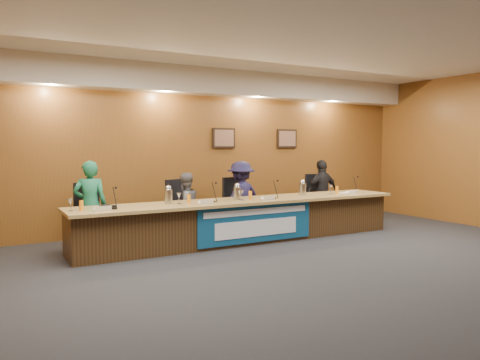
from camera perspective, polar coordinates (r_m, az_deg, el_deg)
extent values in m
plane|color=black|center=(6.47, 11.44, -11.07)|extent=(10.00, 10.00, 0.00)
cube|color=silver|center=(6.42, 11.88, 17.69)|extent=(10.00, 8.00, 0.04)
cube|color=brown|center=(9.62, -4.20, 3.65)|extent=(10.00, 0.04, 3.20)
cube|color=beige|center=(9.48, -3.59, 11.82)|extent=(10.00, 0.50, 0.50)
cube|color=#382411|center=(8.31, 0.56, -5.09)|extent=(6.00, 0.80, 0.70)
cube|color=olive|center=(8.22, 0.74, -2.56)|extent=(6.10, 0.95, 0.05)
cube|color=navy|center=(7.96, 2.06, -5.30)|extent=(2.20, 0.02, 0.65)
cube|color=silver|center=(7.92, 2.12, -3.88)|extent=(2.00, 0.01, 0.10)
cube|color=silver|center=(7.96, 2.11, -5.88)|extent=(1.60, 0.01, 0.28)
cube|color=black|center=(9.77, -2.00, 5.13)|extent=(0.52, 0.04, 0.42)
cube|color=black|center=(10.61, 5.73, 5.04)|extent=(0.52, 0.04, 0.42)
imported|color=#186241|center=(7.99, -17.80, -2.94)|extent=(0.60, 0.47, 1.46)
imported|color=#56555B|center=(8.49, -6.70, -3.19)|extent=(0.67, 0.57, 1.21)
imported|color=#171537|center=(8.99, 0.14, -2.14)|extent=(1.00, 0.72, 1.40)
imported|color=black|center=(10.11, 9.98, -1.51)|extent=(0.82, 0.35, 1.39)
cube|color=black|center=(8.12, -17.90, -4.59)|extent=(0.50, 0.50, 0.08)
cube|color=black|center=(8.60, -6.95, -3.93)|extent=(0.63, 0.63, 0.08)
cube|color=black|center=(9.10, -0.18, -3.45)|extent=(0.55, 0.55, 0.08)
cube|color=black|center=(10.21, 9.61, -2.67)|extent=(0.54, 0.54, 0.08)
cube|color=white|center=(7.04, -16.34, -3.30)|extent=(0.24, 0.08, 0.10)
cylinder|color=black|center=(7.21, -15.05, -3.38)|extent=(0.07, 0.07, 0.02)
cylinder|color=orange|center=(7.18, -18.78, -2.97)|extent=(0.06, 0.06, 0.15)
cylinder|color=silver|center=(7.18, -19.94, -2.88)|extent=(0.08, 0.08, 0.18)
cube|color=white|center=(7.57, -4.08, -2.62)|extent=(0.24, 0.08, 0.10)
cylinder|color=black|center=(7.83, -3.25, -2.64)|extent=(0.07, 0.07, 0.02)
cylinder|color=orange|center=(7.71, -6.26, -2.29)|extent=(0.06, 0.06, 0.15)
cylinder|color=silver|center=(7.64, -7.45, -2.24)|extent=(0.08, 0.08, 0.18)
cube|color=white|center=(8.13, 3.57, -2.15)|extent=(0.24, 0.08, 0.10)
cylinder|color=black|center=(8.36, 4.21, -2.21)|extent=(0.07, 0.07, 0.02)
cylinder|color=orange|center=(8.20, 1.27, -1.87)|extent=(0.06, 0.06, 0.15)
cylinder|color=silver|center=(8.07, 0.23, -1.86)|extent=(0.08, 0.08, 0.18)
cube|color=white|center=(9.39, 13.61, -1.40)|extent=(0.24, 0.08, 0.10)
cylinder|color=black|center=(9.62, 13.71, -1.48)|extent=(0.07, 0.07, 0.02)
cylinder|color=orange|center=(9.38, 11.73, -1.19)|extent=(0.06, 0.06, 0.15)
cylinder|color=silver|center=(9.28, 10.98, -1.14)|extent=(0.08, 0.08, 0.18)
cylinder|color=silver|center=(7.66, -8.72, -2.02)|extent=(0.13, 0.13, 0.24)
cylinder|color=silver|center=(8.13, -0.37, -1.65)|extent=(0.13, 0.13, 0.23)
cylinder|color=silver|center=(8.99, 7.63, -1.11)|extent=(0.13, 0.13, 0.23)
cylinder|color=black|center=(7.33, -16.04, -3.16)|extent=(0.32, 0.32, 0.05)
cube|color=white|center=(9.52, 12.90, -1.56)|extent=(0.26, 0.33, 0.01)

